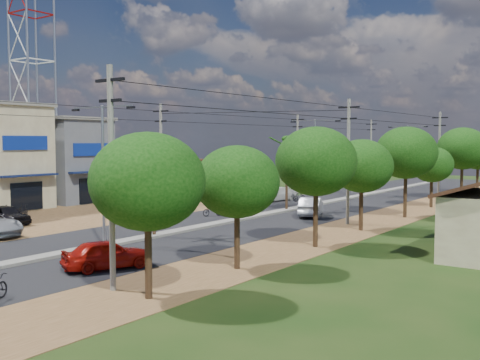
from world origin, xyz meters
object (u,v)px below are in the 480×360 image
object	(u,v)px
car_red_near	(107,255)
car_parked_dark	(6,215)
car_silver_mid	(311,207)
car_white_far	(277,194)

from	to	relation	value
car_red_near	car_parked_dark	xyz separation A→B (m)	(-16.65, 5.13, 0.01)
car_red_near	car_silver_mid	xyz separation A→B (m)	(-1.11, 21.89, 0.06)
car_silver_mid	car_red_near	bearing A→B (deg)	69.88
car_silver_mid	car_parked_dark	world-z (taller)	car_silver_mid
car_silver_mid	car_white_far	xyz separation A→B (m)	(-8.31, 8.14, -0.09)
car_white_far	car_parked_dark	distance (m)	25.93
car_parked_dark	car_white_far	bearing A→B (deg)	-19.84
car_red_near	car_white_far	world-z (taller)	car_red_near
car_red_near	car_silver_mid	size ratio (longest dim) A/B	0.89
car_white_far	car_parked_dark	xyz separation A→B (m)	(-7.23, -24.90, 0.04)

